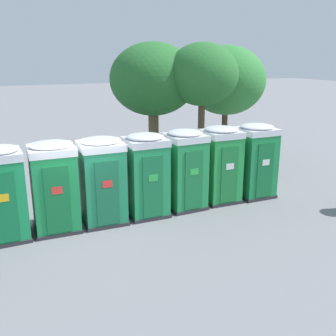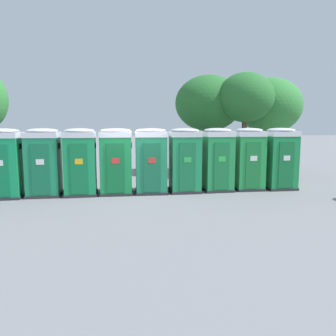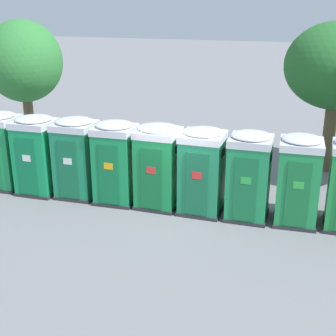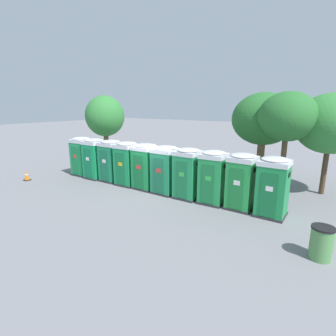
% 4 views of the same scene
% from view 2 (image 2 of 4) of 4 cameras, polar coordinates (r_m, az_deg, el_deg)
% --- Properties ---
extents(ground_plane, '(120.00, 120.00, 0.00)m').
position_cam_2_polar(ground_plane, '(12.92, -5.90, -4.42)').
color(ground_plane, slate).
extents(portapotty_1, '(1.24, 1.22, 2.54)m').
position_cam_2_polar(portapotty_1, '(13.39, -26.58, 0.79)').
color(portapotty_1, '#2D2D33').
rests_on(portapotty_1, ground).
extents(portapotty_2, '(1.25, 1.22, 2.54)m').
position_cam_2_polar(portapotty_2, '(13.13, -20.85, 0.98)').
color(portapotty_2, '#2D2D33').
rests_on(portapotty_2, ground).
extents(portapotty_3, '(1.24, 1.24, 2.54)m').
position_cam_2_polar(portapotty_3, '(12.86, -15.03, 1.09)').
color(portapotty_3, '#2D2D33').
rests_on(portapotty_3, ground).
extents(portapotty_4, '(1.26, 1.22, 2.54)m').
position_cam_2_polar(portapotty_4, '(12.80, -9.01, 1.23)').
color(portapotty_4, '#2D2D33').
rests_on(portapotty_4, ground).
extents(portapotty_5, '(1.26, 1.22, 2.54)m').
position_cam_2_polar(portapotty_5, '(12.82, -2.98, 1.33)').
color(portapotty_5, '#2D2D33').
rests_on(portapotty_5, ground).
extents(portapotty_6, '(1.19, 1.21, 2.54)m').
position_cam_2_polar(portapotty_6, '(13.02, 2.94, 1.42)').
color(portapotty_6, '#2D2D33').
rests_on(portapotty_6, ground).
extents(portapotty_7, '(1.21, 1.24, 2.54)m').
position_cam_2_polar(portapotty_7, '(13.40, 8.55, 1.53)').
color(portapotty_7, '#2D2D33').
rests_on(portapotty_7, ground).
extents(portapotty_8, '(1.17, 1.22, 2.54)m').
position_cam_2_polar(portapotty_8, '(13.90, 13.81, 1.61)').
color(portapotty_8, '#2D2D33').
rests_on(portapotty_8, ground).
extents(portapotty_9, '(1.21, 1.21, 2.54)m').
position_cam_2_polar(portapotty_9, '(14.40, 18.89, 1.62)').
color(portapotty_9, '#2D2D33').
rests_on(portapotty_9, ground).
extents(street_tree_1, '(3.46, 3.46, 5.19)m').
position_cam_2_polar(street_tree_1, '(19.05, 17.29, 10.27)').
color(street_tree_1, '#4C3826').
rests_on(street_tree_1, ground).
extents(street_tree_2, '(2.86, 2.86, 5.26)m').
position_cam_2_polar(street_tree_2, '(17.30, 13.32, 11.78)').
color(street_tree_2, brown).
rests_on(street_tree_2, ground).
extents(street_tree_3, '(3.60, 3.60, 5.31)m').
position_cam_2_polar(street_tree_3, '(18.18, 7.05, 11.01)').
color(street_tree_3, brown).
rests_on(street_tree_3, ground).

